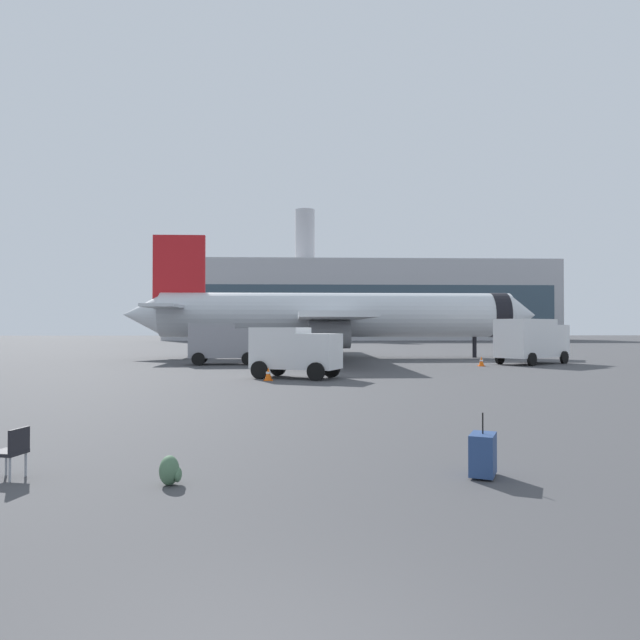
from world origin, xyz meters
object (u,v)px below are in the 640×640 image
safety_cone_mid (268,374)px  rolling_suitcase (483,454)px  airplane_at_gate (334,315)px  gate_chair (12,449)px  safety_cone_far (258,353)px  safety_cone_near (481,361)px  traveller_backpack (170,471)px  service_truck (223,342)px  fuel_truck (532,339)px  cargo_van (295,350)px

safety_cone_mid → rolling_suitcase: rolling_suitcase is taller
airplane_at_gate → gate_chair: bearing=-101.3°
safety_cone_mid → safety_cone_far: size_ratio=0.86×
safety_cone_near → safety_cone_mid: bearing=-143.4°
safety_cone_mid → traveller_backpack: size_ratio=1.38×
service_truck → safety_cone_mid: 13.34m
airplane_at_gate → safety_cone_near: size_ratio=53.56×
service_truck → traveller_backpack: size_ratio=10.30×
service_truck → fuel_truck: size_ratio=0.79×
safety_cone_mid → rolling_suitcase: bearing=-75.9°
airplane_at_gate → safety_cone_near: 14.97m
airplane_at_gate → cargo_van: airplane_at_gate is taller
service_truck → gate_chair: bearing=-89.2°
service_truck → safety_cone_mid: size_ratio=7.47×
cargo_van → rolling_suitcase: cargo_van is taller
fuel_truck → gate_chair: 37.51m
fuel_truck → safety_cone_mid: size_ratio=9.43×
safety_cone_mid → airplane_at_gate: bearing=78.0°
traveller_backpack → safety_cone_mid: bearing=88.1°
fuel_truck → safety_cone_near: bearing=-152.8°
fuel_truck → airplane_at_gate: bearing=146.1°
traveller_backpack → gate_chair: gate_chair is taller
safety_cone_near → rolling_suitcase: bearing=-107.7°
safety_cone_far → traveller_backpack: 40.95m
service_truck → safety_cone_far: 9.67m
fuel_truck → safety_cone_far: 22.38m
safety_cone_mid → safety_cone_near: bearing=36.6°
service_truck → traveller_backpack: service_truck is taller
safety_cone_far → gate_chair: gate_chair is taller
airplane_at_gate → fuel_truck: (13.53, -9.11, -1.88)m
cargo_van → safety_cone_near: cargo_van is taller
gate_chair → service_truck: bearing=90.8°
safety_cone_near → safety_cone_far: (-15.78, 11.94, 0.05)m
cargo_van → rolling_suitcase: bearing=-80.4°
rolling_suitcase → traveller_backpack: size_ratio=2.29×
safety_cone_mid → safety_cone_far: (-2.01, 22.14, 0.06)m
fuel_truck → traveller_backpack: 36.44m
safety_cone_mid → rolling_suitcase: (4.62, -18.47, 0.06)m
fuel_truck → gate_chair: size_ratio=7.27×
traveller_backpack → airplane_at_gate: bearing=82.7°
safety_cone_far → rolling_suitcase: rolling_suitcase is taller
airplane_at_gate → service_truck: size_ratio=7.20×
safety_cone_mid → service_truck: bearing=106.7°
cargo_van → safety_cone_far: bearing=99.0°
safety_cone_near → rolling_suitcase: rolling_suitcase is taller
airplane_at_gate → safety_cone_near: airplane_at_gate is taller
fuel_truck → safety_cone_near: (-4.34, -2.23, -1.44)m
safety_cone_mid → traveller_backpack: (-0.62, -18.79, -0.09)m
airplane_at_gate → gate_chair: 40.74m
safety_cone_near → gate_chair: 33.26m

